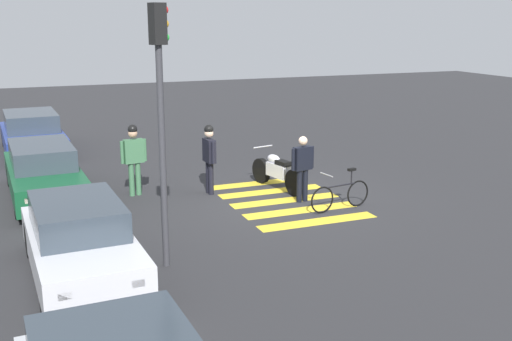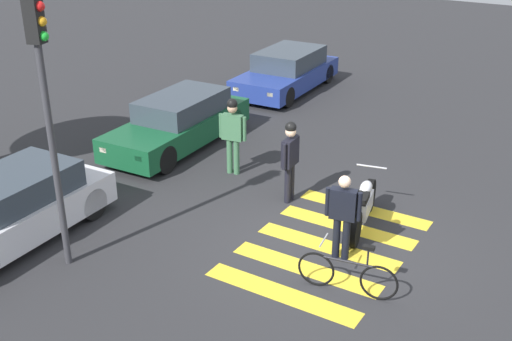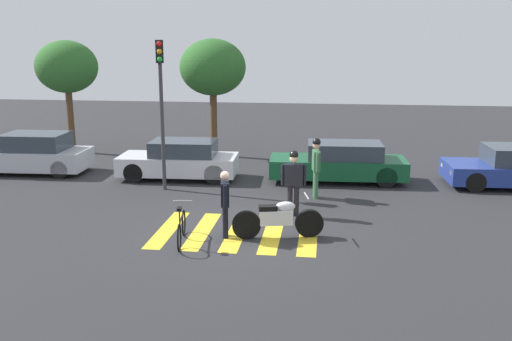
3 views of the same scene
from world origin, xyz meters
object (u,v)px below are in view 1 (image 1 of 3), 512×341
at_px(officer_on_foot, 209,154).
at_px(pedestrian_bystander, 134,154).
at_px(traffic_light_pole, 161,97).
at_px(car_green_compact, 43,172).
at_px(police_motorcycle, 278,172).
at_px(leaning_bicycle, 341,195).
at_px(car_blue_hatchback, 32,133).
at_px(officer_by_motorcycle, 303,165).
at_px(car_white_van, 80,241).

distance_m(officer_on_foot, pedestrian_bystander, 1.94).
bearing_deg(traffic_light_pole, car_green_compact, 17.95).
bearing_deg(officer_on_foot, pedestrian_bystander, 72.83).
bearing_deg(police_motorcycle, officer_on_foot, 81.83).
bearing_deg(police_motorcycle, leaning_bicycle, -163.33).
height_order(pedestrian_bystander, car_blue_hatchback, pedestrian_bystander).
xyz_separation_m(pedestrian_bystander, car_blue_hatchback, (6.63, 2.22, -0.45)).
distance_m(car_green_compact, traffic_light_pole, 6.44).
bearing_deg(officer_by_motorcycle, car_white_van, 115.13).
bearing_deg(car_green_compact, police_motorcycle, -105.13).
relative_size(police_motorcycle, car_white_van, 0.54).
distance_m(leaning_bicycle, pedestrian_bystander, 5.38).
height_order(pedestrian_bystander, car_white_van, pedestrian_bystander).
height_order(pedestrian_bystander, car_green_compact, pedestrian_bystander).
height_order(leaning_bicycle, officer_on_foot, officer_on_foot).
xyz_separation_m(officer_by_motorcycle, car_blue_hatchback, (8.75, 6.01, -0.30)).
bearing_deg(car_blue_hatchback, police_motorcycle, -141.68).
relative_size(car_white_van, car_blue_hatchback, 0.89).
xyz_separation_m(leaning_bicycle, pedestrian_bystander, (3.07, 4.35, 0.73)).
height_order(car_white_van, traffic_light_pole, traffic_light_pole).
bearing_deg(leaning_bicycle, traffic_light_pole, 111.09).
distance_m(police_motorcycle, car_white_van, 6.84).
distance_m(leaning_bicycle, car_green_compact, 7.59).
distance_m(officer_on_foot, car_green_compact, 4.28).
relative_size(pedestrian_bystander, car_blue_hatchback, 0.40).
distance_m(officer_on_foot, officer_by_motorcycle, 2.48).
bearing_deg(officer_on_foot, car_blue_hatchback, 29.48).
xyz_separation_m(police_motorcycle, officer_on_foot, (0.26, 1.83, 0.60)).
xyz_separation_m(officer_on_foot, car_blue_hatchback, (7.20, 4.07, -0.43)).
bearing_deg(car_white_van, car_green_compact, 3.05).
bearing_deg(pedestrian_bystander, police_motorcycle, -102.78).
bearing_deg(officer_by_motorcycle, leaning_bicycle, -149.69).
distance_m(leaning_bicycle, car_blue_hatchback, 11.73).
xyz_separation_m(officer_on_foot, pedestrian_bystander, (0.57, 1.85, 0.02)).
bearing_deg(car_blue_hatchback, traffic_light_pole, -170.85).
xyz_separation_m(leaning_bicycle, traffic_light_pole, (-1.82, 4.72, 2.79)).
relative_size(car_green_compact, car_blue_hatchback, 1.01).
relative_size(car_blue_hatchback, traffic_light_pole, 0.98).
relative_size(officer_by_motorcycle, pedestrian_bystander, 0.89).
bearing_deg(officer_by_motorcycle, car_green_compact, 64.38).
bearing_deg(leaning_bicycle, officer_on_foot, 44.95).
height_order(officer_by_motorcycle, car_white_van, officer_by_motorcycle).
distance_m(leaning_bicycle, traffic_light_pole, 5.77).
relative_size(pedestrian_bystander, car_white_van, 0.45).
bearing_deg(car_green_compact, officer_by_motorcycle, -115.62).
height_order(police_motorcycle, car_blue_hatchback, car_blue_hatchback).
distance_m(leaning_bicycle, car_white_van, 6.49).
relative_size(officer_by_motorcycle, traffic_light_pole, 0.35).
bearing_deg(car_blue_hatchback, car_green_compact, -179.73).
xyz_separation_m(car_blue_hatchback, traffic_light_pole, (-11.53, -1.86, 2.51)).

